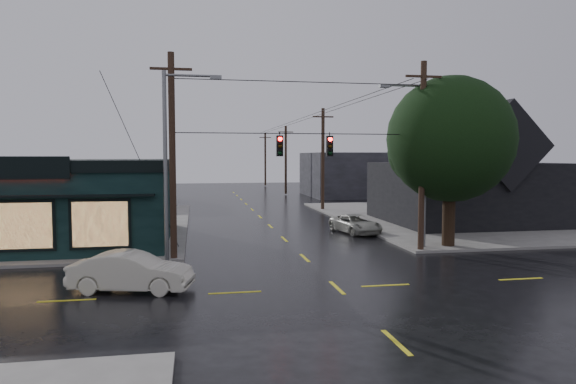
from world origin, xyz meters
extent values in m
plane|color=black|center=(0.00, 0.00, 0.00)|extent=(160.00, 160.00, 0.00)
cube|color=slate|center=(20.00, 20.00, 0.07)|extent=(28.00, 28.00, 0.15)
cube|color=black|center=(-15.00, 13.00, 2.25)|extent=(16.00, 12.00, 4.20)
cube|color=black|center=(-15.00, 13.00, 4.65)|extent=(16.30, 12.30, 0.60)
cube|color=black|center=(15.00, 17.00, 2.40)|extent=(12.00, 11.00, 4.50)
cylinder|color=black|center=(8.54, 7.33, 2.34)|extent=(0.70, 0.70, 4.38)
sphere|color=black|center=(8.54, 7.33, 6.10)|extent=(7.00, 7.00, 7.00)
cylinder|color=black|center=(0.00, 6.50, 6.30)|extent=(13.00, 0.04, 0.04)
cube|color=#39312A|center=(-14.00, 40.00, 2.20)|extent=(12.00, 10.00, 4.40)
cube|color=black|center=(16.00, 45.00, 2.80)|extent=(14.00, 12.00, 5.60)
imported|color=beige|center=(-7.86, 0.90, 0.75)|extent=(4.82, 2.61, 1.51)
imported|color=#A0A094|center=(5.15, 13.66, 0.62)|extent=(2.95, 4.79, 1.24)
camera|label=1|loc=(-5.45, -19.13, 5.15)|focal=32.00mm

